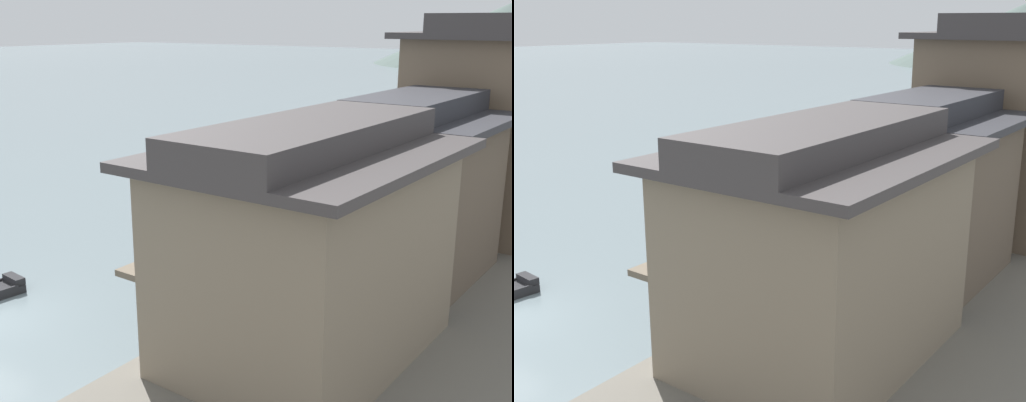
% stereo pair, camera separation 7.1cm
% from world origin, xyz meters
% --- Properties ---
extents(boat_moored_nearest, '(5.54, 3.21, 0.55)m').
position_xyz_m(boat_moored_nearest, '(-3.76, 15.45, 0.18)').
color(boat_moored_nearest, '#232326').
rests_on(boat_moored_nearest, ground).
extents(boat_moored_second, '(4.31, 2.47, 0.52)m').
position_xyz_m(boat_moored_second, '(3.16, 20.82, 0.17)').
color(boat_moored_second, '#423328').
rests_on(boat_moored_second, ground).
extents(boat_moored_third, '(1.62, 5.45, 0.47)m').
position_xyz_m(boat_moored_third, '(-0.93, 51.57, 0.15)').
color(boat_moored_third, brown).
rests_on(boat_moored_third, ground).
extents(boat_moored_far, '(1.59, 4.16, 0.37)m').
position_xyz_m(boat_moored_far, '(4.52, 5.81, 0.13)').
color(boat_moored_far, '#33281E').
rests_on(boat_moored_far, ground).
extents(boat_midriver_drifting, '(1.26, 5.90, 0.61)m').
position_xyz_m(boat_midriver_drifting, '(4.43, 29.37, 0.19)').
color(boat_midriver_drifting, '#423328').
rests_on(boat_midriver_drifting, ground).
extents(house_waterfront_nearest, '(6.27, 8.11, 6.14)m').
position_xyz_m(house_waterfront_nearest, '(10.02, 3.61, 3.65)').
color(house_waterfront_nearest, '#7F705B').
rests_on(house_waterfront_nearest, riverbank_right).
extents(house_waterfront_second, '(5.86, 5.97, 6.14)m').
position_xyz_m(house_waterfront_second, '(9.82, 10.73, 3.66)').
color(house_waterfront_second, brown).
rests_on(house_waterfront_second, riverbank_right).
extents(house_waterfront_tall, '(6.53, 7.18, 8.74)m').
position_xyz_m(house_waterfront_tall, '(10.15, 17.41, 4.95)').
color(house_waterfront_tall, '#75604C').
rests_on(house_waterfront_tall, riverbank_right).
extents(mooring_post_dock_near, '(0.20, 0.20, 0.86)m').
position_xyz_m(mooring_post_dock_near, '(7.02, 2.65, 1.08)').
color(mooring_post_dock_near, '#473828').
rests_on(mooring_post_dock_near, riverbank_right).
extents(mooring_post_dock_mid, '(0.20, 0.20, 0.90)m').
position_xyz_m(mooring_post_dock_mid, '(7.02, 9.31, 1.10)').
color(mooring_post_dock_mid, '#473828').
rests_on(mooring_post_dock_mid, riverbank_right).
extents(hill_far_centre, '(58.31, 58.31, 13.14)m').
position_xyz_m(hill_far_centre, '(-22.06, 138.68, 6.57)').
color(hill_far_centre, '#4C5B56').
rests_on(hill_far_centre, ground).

